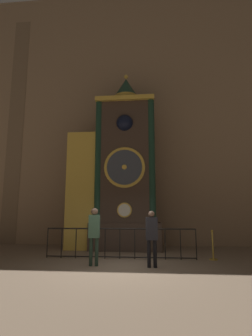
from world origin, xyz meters
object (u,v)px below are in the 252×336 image
at_px(stanchion_post, 213,250).
at_px(clock_tower, 117,173).
at_px(visitor_near, 94,230).
at_px(visitor_far, 152,233).

bearing_deg(stanchion_post, clock_tower, 148.14).
xyz_separation_m(visitor_near, stanchion_post, (3.92, 1.41, -0.74)).
bearing_deg(clock_tower, stanchion_post, -31.86).
xyz_separation_m(visitor_near, visitor_far, (1.80, -0.08, -0.07)).
relative_size(clock_tower, stanchion_post, 8.26).
bearing_deg(visitor_far, visitor_near, 169.45).
relative_size(clock_tower, visitor_far, 5.03).
relative_size(visitor_near, visitor_far, 1.06).
distance_m(clock_tower, visitor_near, 4.42).
height_order(clock_tower, visitor_far, clock_tower).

